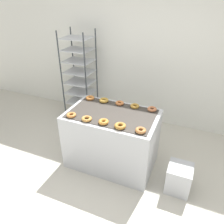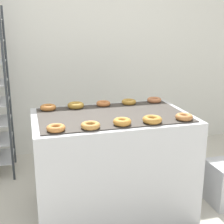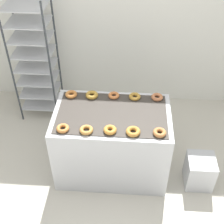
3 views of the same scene
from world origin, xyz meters
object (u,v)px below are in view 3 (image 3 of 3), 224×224
donut_near_left (86,130)px  fryer_machine (112,142)px  donut_far_leftmost (71,94)px  donut_far_center (114,95)px  donut_far_right (135,97)px  donut_far_rightmost (157,97)px  donut_near_leftmost (63,128)px  baking_rack_cart (35,59)px  donut_far_left (92,95)px  donut_near_right (133,132)px  donut_near_rightmost (160,133)px  glaze_bin (199,171)px  donut_near_center (110,130)px

donut_near_left → fryer_machine: bearing=51.1°
fryer_machine → donut_far_leftmost: size_ratio=9.44×
fryer_machine → donut_far_center: 0.54m
donut_far_right → donut_far_rightmost: same height
donut_far_right → donut_far_leftmost: bearing=-179.1°
donut_near_left → donut_far_leftmost: size_ratio=1.02×
donut_near_left → donut_far_leftmost: 0.62m
donut_near_leftmost → donut_far_right: bearing=38.9°
baking_rack_cart → donut_far_rightmost: (1.59, -0.72, -0.00)m
baking_rack_cart → donut_far_left: bearing=-41.0°
donut_near_right → donut_near_rightmost: (0.26, 0.00, -0.00)m
donut_near_left → donut_far_leftmost: bearing=113.7°
donut_near_right → donut_far_rightmost: donut_near_right is taller
glaze_bin → donut_near_right: (-0.79, -0.13, 0.70)m
glaze_bin → donut_far_rightmost: donut_far_rightmost is taller
donut_near_leftmost → donut_far_rightmost: donut_far_rightmost is taller
donut_far_leftmost → donut_far_rightmost: size_ratio=1.01×
donut_near_leftmost → donut_far_rightmost: bearing=31.1°
donut_far_left → donut_far_leftmost: bearing=-179.3°
donut_near_center → donut_far_right: (0.24, 0.57, -0.00)m
fryer_machine → donut_far_left: 0.59m
baking_rack_cart → donut_near_right: bearing=-44.5°
donut_far_leftmost → glaze_bin: bearing=-16.1°
glaze_bin → donut_far_right: bearing=150.3°
donut_near_center → donut_near_rightmost: 0.49m
donut_far_right → donut_near_leftmost: bearing=-141.1°
glaze_bin → donut_near_left: 1.44m
donut_far_center → fryer_machine: bearing=-90.6°
glaze_bin → donut_near_rightmost: donut_near_rightmost is taller
donut_far_left → glaze_bin: bearing=-19.0°
donut_near_center → donut_far_center: donut_near_center is taller
donut_near_center → donut_near_rightmost: (0.49, -0.00, -0.00)m
donut_far_center → donut_far_leftmost: bearing=-177.9°
baking_rack_cart → donut_far_center: (1.10, -0.73, -0.00)m
donut_far_leftmost → donut_near_leftmost: bearing=-88.8°
donut_near_rightmost → donut_far_right: donut_near_rightmost is taller
donut_far_leftmost → donut_far_right: (0.72, 0.01, -0.00)m
glaze_bin → donut_far_center: size_ratio=3.08×
donut_near_right → donut_near_leftmost: bearing=-180.0°
donut_far_left → donut_near_center: bearing=-65.9°
baking_rack_cart → donut_near_center: size_ratio=13.25×
baking_rack_cart → donut_far_left: baking_rack_cart is taller
baking_rack_cart → donut_far_left: 1.13m
donut_near_right → donut_far_center: bearing=111.3°
donut_near_left → donut_far_center: (0.24, 0.59, -0.00)m
donut_near_left → donut_near_right: bearing=0.8°
donut_near_leftmost → donut_far_left: donut_far_left is taller
donut_near_left → donut_far_right: 0.75m
fryer_machine → donut_near_right: 0.59m
donut_far_center → donut_near_rightmost: bearing=-49.8°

